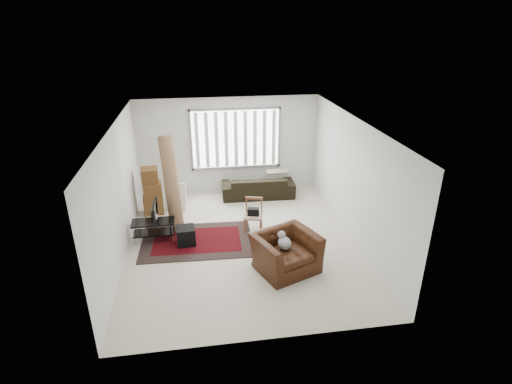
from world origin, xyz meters
TOP-DOWN VIEW (x-y plane):
  - room at (0.03, 0.51)m, footprint 6.00×6.02m
  - persian_rug at (-1.00, 0.20)m, footprint 2.52×1.73m
  - tv_stand at (-1.95, 0.41)m, footprint 0.94×0.42m
  - tv at (-1.95, 0.41)m, footprint 0.10×0.76m
  - subwoofer at (-1.24, 0.10)m, footprint 0.43×0.43m
  - moving_boxes at (-2.07, 1.83)m, footprint 0.53×0.49m
  - white_flatpack at (-1.51, 1.97)m, footprint 0.58×0.33m
  - rolled_rug at (-1.51, 0.97)m, footprint 0.54×0.88m
  - sofa at (0.75, 2.45)m, footprint 2.04×0.94m
  - side_chair at (0.33, 0.49)m, footprint 0.51×0.51m
  - armchair at (0.74, -1.16)m, footprint 1.47×1.39m

SIDE VIEW (x-z plane):
  - persian_rug at x=-1.00m, z-range 0.00..0.02m
  - subwoofer at x=-1.24m, z-range 0.02..0.42m
  - tv_stand at x=-1.95m, z-range 0.10..0.57m
  - white_flatpack at x=-1.51m, z-range 0.00..0.70m
  - sofa at x=0.75m, z-range 0.00..0.77m
  - armchair at x=0.74m, z-range 0.00..0.87m
  - side_chair at x=0.33m, z-range 0.04..0.84m
  - moving_boxes at x=-2.07m, z-range -0.04..1.16m
  - tv at x=-1.95m, z-range 0.47..0.91m
  - rolled_rug at x=-1.51m, z-range 0.00..2.23m
  - room at x=0.03m, z-range 0.40..3.11m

